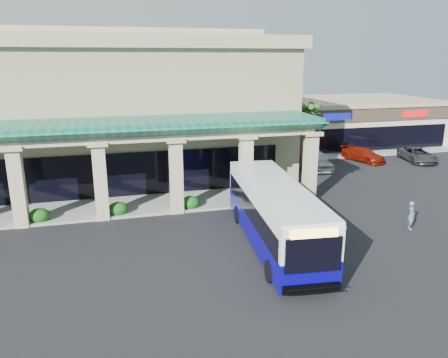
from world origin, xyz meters
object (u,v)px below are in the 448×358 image
object	(u,v)px
transit_bus	(274,215)
car_silver	(316,160)
pedestrian	(411,215)
car_red	(363,154)
car_gray	(417,155)

from	to	relation	value
transit_bus	car_silver	xyz separation A→B (m)	(9.49, 14.01, -0.80)
pedestrian	car_red	world-z (taller)	pedestrian
car_silver	car_gray	xyz separation A→B (m)	(10.46, 0.08, -0.16)
pedestrian	car_gray	size ratio (longest dim) A/B	0.35
pedestrian	car_silver	xyz separation A→B (m)	(1.21, 14.05, -0.01)
transit_bus	car_silver	size ratio (longest dim) A/B	2.42
transit_bus	car_red	distance (m)	21.74
car_silver	car_red	size ratio (longest dim) A/B	1.08
car_silver	car_gray	size ratio (longest dim) A/B	1.01
pedestrian	car_gray	xyz separation A→B (m)	(11.67, 14.14, -0.16)
car_gray	car_red	bearing A→B (deg)	175.43
pedestrian	car_red	distance (m)	17.06
pedestrian	car_silver	world-z (taller)	pedestrian
transit_bus	car_red	size ratio (longest dim) A/B	2.62
pedestrian	car_gray	bearing A→B (deg)	-20.43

